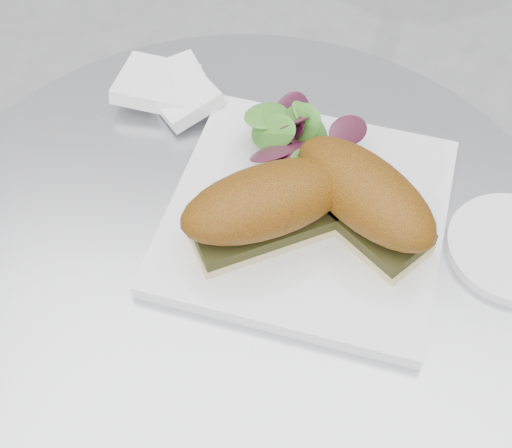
# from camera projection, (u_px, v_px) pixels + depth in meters

# --- Properties ---
(table) EXTENTS (0.70, 0.70, 0.73)m
(table) POSITION_uv_depth(u_px,v_px,m) (243.00, 363.00, 0.91)
(table) COLOR #ADAFB5
(table) RESTS_ON ground
(plate) EXTENTS (0.31, 0.31, 0.02)m
(plate) POSITION_uv_depth(u_px,v_px,m) (307.00, 214.00, 0.74)
(plate) COLOR white
(plate) RESTS_ON table
(sandwich_left) EXTENTS (0.19, 0.16, 0.08)m
(sandwich_left) POSITION_uv_depth(u_px,v_px,m) (267.00, 207.00, 0.68)
(sandwich_left) COLOR #CDBB80
(sandwich_left) RESTS_ON plate
(sandwich_right) EXTENTS (0.18, 0.17, 0.08)m
(sandwich_right) POSITION_uv_depth(u_px,v_px,m) (364.00, 198.00, 0.69)
(sandwich_right) COLOR #CDBB80
(sandwich_right) RESTS_ON plate
(salad) EXTENTS (0.13, 0.13, 0.05)m
(salad) POSITION_uv_depth(u_px,v_px,m) (289.00, 135.00, 0.76)
(salad) COLOR #3D7F29
(salad) RESTS_ON plate
(napkin) EXTENTS (0.15, 0.15, 0.02)m
(napkin) POSITION_uv_depth(u_px,v_px,m) (172.00, 97.00, 0.84)
(napkin) COLOR white
(napkin) RESTS_ON table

